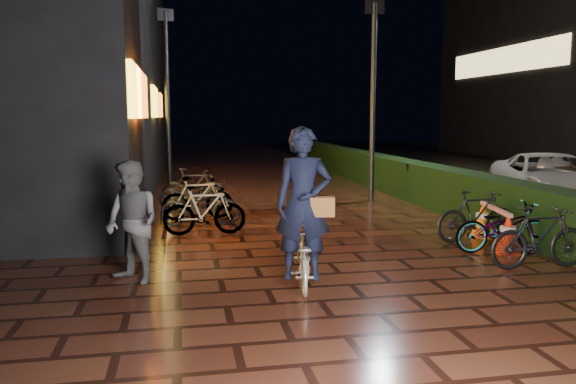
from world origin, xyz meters
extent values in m
plane|color=#381911|center=(0.00, 0.00, 0.00)|extent=(80.00, 80.00, 0.00)
cube|color=black|center=(3.30, 8.00, 0.50)|extent=(0.70, 20.00, 1.00)
imported|color=#4F4F51|center=(-3.35, -1.03, 0.81)|extent=(0.99, 1.00, 1.62)
imported|color=silver|center=(6.14, 3.71, 0.64)|extent=(3.57, 5.05, 1.28)
cube|color=yellow|center=(-3.45, 1.50, 2.60)|extent=(0.08, 2.00, 0.90)
cube|color=orange|center=(-3.45, 3.00, 2.60)|extent=(0.08, 3.00, 0.90)
cube|color=yellow|center=(-3.45, 9.00, 2.60)|extent=(0.08, 2.80, 0.90)
cube|color=orange|center=(-3.45, 14.00, 2.60)|extent=(0.08, 2.20, 0.90)
cube|color=#FFD88C|center=(13.45, 18.00, 5.00)|extent=(0.06, 10.00, 1.30)
cylinder|color=black|center=(2.13, 5.30, 2.49)|extent=(0.14, 0.14, 4.98)
cube|color=black|center=(2.13, 5.30, 4.88)|extent=(0.48, 0.08, 0.34)
cylinder|color=black|center=(-3.08, 9.11, 2.64)|extent=(0.18, 0.18, 5.28)
cube|color=black|center=(-3.08, 9.11, 5.18)|extent=(0.51, 0.24, 0.36)
imported|color=silver|center=(-1.19, -1.58, 0.38)|extent=(0.74, 1.50, 0.76)
imported|color=black|center=(-1.21, -1.69, 1.10)|extent=(0.77, 0.58, 1.93)
cube|color=brown|center=(-0.99, -1.75, 1.06)|extent=(0.36, 0.20, 0.25)
cone|color=red|center=(2.40, -0.52, 0.33)|extent=(0.42, 0.42, 0.66)
cone|color=orange|center=(2.66, 0.69, 0.33)|extent=(0.42, 0.42, 0.66)
cube|color=red|center=(2.40, -0.52, 0.01)|extent=(0.43, 0.43, 0.03)
cube|color=orange|center=(2.66, 0.69, 0.01)|extent=(0.43, 0.43, 0.03)
cube|color=#B80A0D|center=(2.53, 0.09, 0.63)|extent=(0.36, 1.41, 0.07)
cube|color=black|center=(3.25, 5.05, 0.39)|extent=(0.65, 0.60, 0.04)
cylinder|color=black|center=(2.99, 4.96, 0.18)|extent=(0.04, 0.04, 0.37)
cylinder|color=black|center=(3.39, 4.81, 0.18)|extent=(0.04, 0.04, 0.37)
cylinder|color=black|center=(3.11, 5.29, 0.18)|extent=(0.04, 0.04, 0.37)
cylinder|color=black|center=(3.51, 5.14, 0.18)|extent=(0.04, 0.04, 0.37)
cube|color=#0B2D98|center=(3.25, 5.05, 0.55)|extent=(0.48, 0.45, 0.29)
cylinder|color=black|center=(3.06, 4.96, 0.53)|extent=(0.37, 0.30, 0.94)
imported|color=black|center=(-2.31, 1.84, 0.46)|extent=(1.53, 0.45, 0.92)
imported|color=black|center=(-2.44, 5.45, 0.46)|extent=(1.57, 0.68, 0.92)
imported|color=black|center=(-2.36, 2.74, 0.41)|extent=(1.59, 0.59, 0.83)
imported|color=black|center=(-2.38, 3.45, 0.46)|extent=(1.57, 0.67, 0.92)
imported|color=black|center=(-2.45, 4.67, 0.41)|extent=(1.60, 0.64, 0.83)
imported|color=black|center=(2.34, -1.42, 0.46)|extent=(1.53, 0.45, 0.92)
imported|color=black|center=(2.37, -0.42, 0.41)|extent=(1.62, 0.69, 0.83)
imported|color=black|center=(2.35, 0.38, 0.46)|extent=(1.55, 0.53, 0.92)
camera|label=1|loc=(-2.69, -8.50, 2.19)|focal=35.00mm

